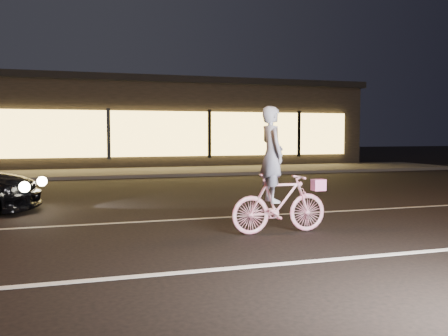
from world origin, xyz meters
name	(u,v)px	position (x,y,z in m)	size (l,w,h in m)	color
ground	(192,243)	(0.00, 0.00, 0.00)	(90.00, 90.00, 0.00)	black
lane_stripe_near	(223,269)	(0.00, -1.50, 0.00)	(60.00, 0.12, 0.01)	silver
lane_stripe_far	(166,220)	(0.00, 2.00, 0.00)	(60.00, 0.10, 0.01)	gray
sidewalk	(113,173)	(0.00, 13.00, 0.06)	(30.00, 4.00, 0.12)	#383533
storefront	(102,123)	(0.00, 18.97, 2.15)	(25.40, 8.42, 4.20)	black
cyclist	(277,189)	(1.49, 0.29, 0.73)	(1.64, 0.56, 2.06)	#F63F74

